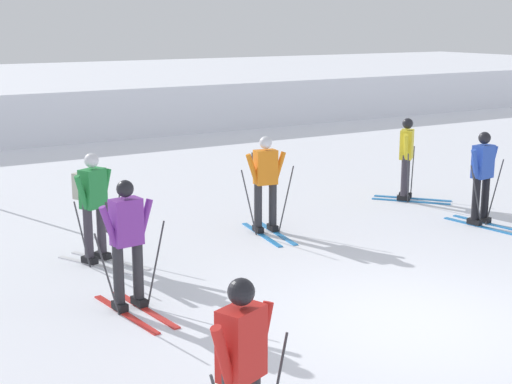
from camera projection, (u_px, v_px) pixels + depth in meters
ground_plane at (411, 322)px, 9.38m from camera, size 120.00×120.00×0.00m
far_snow_ridge at (17, 110)px, 24.87m from camera, size 80.00×6.33×1.57m
skier_red at (242, 373)px, 6.03m from camera, size 0.95×1.62×1.71m
skier_yellow at (407, 157)px, 15.57m from camera, size 1.31×1.46×1.71m
skier_blue at (483, 175)px, 13.68m from camera, size 1.00×1.63×1.71m
skier_purple at (126, 238)px, 9.63m from camera, size 1.00×1.63×1.71m
skier_green at (92, 202)px, 11.53m from camera, size 1.03×1.60×1.71m
skier_orange at (265, 179)px, 13.19m from camera, size 1.00×1.64×1.71m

